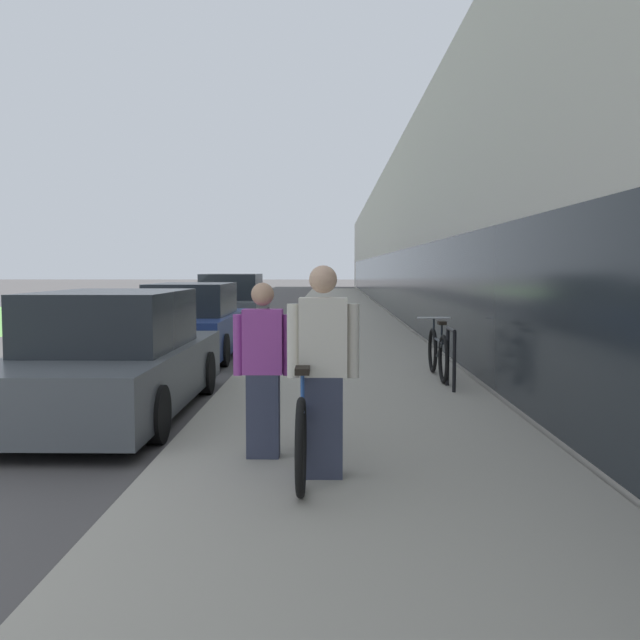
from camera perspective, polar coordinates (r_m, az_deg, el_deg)
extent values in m
cube|color=gray|center=(24.33, 1.60, 0.10)|extent=(3.68, 70.00, 0.11)
cube|color=#BCB7AD|center=(33.08, 13.53, 6.08)|extent=(10.00, 70.00, 5.90)
cube|color=#1E2328|center=(32.35, 4.86, 3.21)|extent=(0.10, 63.00, 2.20)
cube|color=#5B9347|center=(30.68, -21.72, 0.57)|extent=(6.44, 70.00, 0.03)
torus|color=black|center=(6.83, -0.96, -6.81)|extent=(0.06, 0.73, 0.73)
torus|color=black|center=(5.26, -1.53, -10.13)|extent=(0.06, 0.73, 0.73)
cylinder|color=#2D56A8|center=(6.00, -1.21, -6.20)|extent=(0.04, 1.36, 0.04)
cylinder|color=#2D56A8|center=(5.70, -1.33, -7.80)|extent=(0.04, 0.81, 0.33)
cylinder|color=#2D56A8|center=(5.47, -1.41, -5.61)|extent=(0.03, 0.03, 0.30)
cube|color=black|center=(5.44, -1.42, -4.05)|extent=(0.11, 0.22, 0.05)
cylinder|color=#2D56A8|center=(6.64, -1.00, -3.80)|extent=(0.03, 0.03, 0.32)
cylinder|color=silver|center=(6.62, -1.00, -2.44)|extent=(0.52, 0.03, 0.03)
cube|color=#33384C|center=(5.75, 0.25, -8.48)|extent=(0.31, 0.22, 0.81)
cube|color=beige|center=(5.63, 0.25, -1.36)|extent=(0.38, 0.22, 0.62)
cylinder|color=beige|center=(5.65, -2.17, -1.68)|extent=(0.10, 0.10, 0.59)
cylinder|color=beige|center=(5.64, 2.67, -1.69)|extent=(0.10, 0.10, 0.59)
sphere|color=tan|center=(5.61, 0.25, 3.27)|extent=(0.22, 0.22, 0.22)
cube|color=#33384C|center=(6.35, -4.56, -7.60)|extent=(0.28, 0.20, 0.74)
cube|color=#933D93|center=(6.25, -4.59, -1.73)|extent=(0.35, 0.20, 0.57)
cylinder|color=#933D93|center=(6.28, -6.57, -1.99)|extent=(0.09, 0.09, 0.54)
cylinder|color=#933D93|center=(6.24, -2.61, -2.01)|extent=(0.09, 0.09, 0.54)
sphere|color=tan|center=(6.23, -4.62, 2.07)|extent=(0.20, 0.20, 0.20)
cylinder|color=black|center=(9.73, 10.69, -3.31)|extent=(0.05, 0.05, 0.82)
cylinder|color=black|center=(10.27, 10.17, -2.92)|extent=(0.05, 0.05, 0.82)
cylinder|color=black|center=(9.96, 10.46, -0.77)|extent=(0.05, 0.55, 0.05)
torus|color=black|center=(11.53, 9.00, -2.40)|extent=(0.06, 0.71, 0.71)
torus|color=black|center=(10.45, 9.85, -3.09)|extent=(0.06, 0.71, 0.71)
cylinder|color=black|center=(10.97, 9.42, -1.62)|extent=(0.04, 0.94, 0.04)
cylinder|color=black|center=(10.76, 9.59, -2.27)|extent=(0.04, 0.57, 0.33)
cylinder|color=black|center=(10.61, 9.71, -1.02)|extent=(0.03, 0.03, 0.29)
cube|color=black|center=(10.60, 9.72, -0.23)|extent=(0.11, 0.22, 0.05)
cylinder|color=black|center=(11.41, 9.09, -0.61)|extent=(0.03, 0.03, 0.31)
cylinder|color=silver|center=(11.40, 9.10, 0.17)|extent=(0.52, 0.03, 0.03)
cube|color=#4C5156|center=(9.02, -16.18, -4.26)|extent=(1.83, 4.78, 0.67)
cube|color=#1E2328|center=(8.95, -16.27, 0.03)|extent=(1.58, 2.39, 0.69)
cylinder|color=black|center=(10.66, -18.28, -4.02)|extent=(0.22, 0.60, 0.60)
cylinder|color=black|center=(10.23, -9.22, -4.20)|extent=(0.22, 0.60, 0.60)
cylinder|color=black|center=(7.47, -13.11, -7.36)|extent=(0.22, 0.60, 0.60)
cube|color=navy|center=(14.45, -10.17, -0.96)|extent=(1.73, 4.53, 0.71)
cube|color=#1E2328|center=(14.41, -10.20, 1.67)|extent=(1.49, 2.26, 0.62)
cylinder|color=black|center=(15.96, -12.04, -1.24)|extent=(0.22, 0.60, 0.60)
cylinder|color=black|center=(15.68, -6.34, -1.27)|extent=(0.22, 0.60, 0.60)
cylinder|color=black|center=(13.34, -14.65, -2.33)|extent=(0.22, 0.60, 0.60)
cylinder|color=black|center=(13.00, -7.85, -2.40)|extent=(0.22, 0.60, 0.60)
cube|color=#4C5156|center=(20.31, -7.06, 0.60)|extent=(1.81, 4.05, 0.75)
cube|color=#1E2328|center=(20.28, -7.08, 2.67)|extent=(1.55, 2.03, 0.72)
cylinder|color=black|center=(21.65, -8.80, 0.20)|extent=(0.22, 0.60, 0.60)
cylinder|color=black|center=(21.43, -4.39, 0.20)|extent=(0.22, 0.60, 0.60)
cylinder|color=black|center=(19.26, -10.02, -0.30)|extent=(0.22, 0.60, 0.60)
cylinder|color=black|center=(19.02, -5.06, -0.31)|extent=(0.22, 0.60, 0.60)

